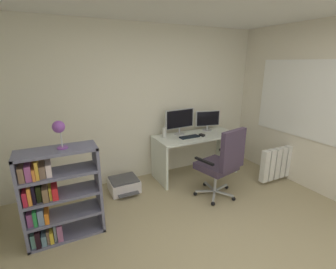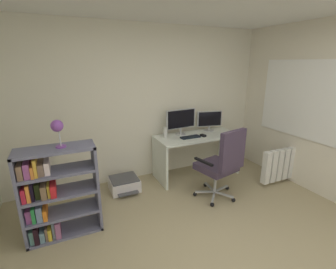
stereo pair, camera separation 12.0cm
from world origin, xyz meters
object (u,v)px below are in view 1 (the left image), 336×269
(desk, at_px, (196,146))
(keyboard, at_px, (189,137))
(monitor_secondary, at_px, (208,119))
(desk_lamp, at_px, (59,129))
(radiator, at_px, (284,162))
(desktop_speaker, at_px, (164,133))
(printer, at_px, (124,185))
(office_chair, at_px, (222,161))
(monitor_main, at_px, (180,120))
(computer_mouse, at_px, (202,135))
(bookshelf, at_px, (54,197))

(desk, xyz_separation_m, keyboard, (-0.18, -0.07, 0.21))
(monitor_secondary, bearing_deg, desk_lamp, -161.48)
(desk, distance_m, radiator, 1.54)
(monitor_secondary, xyz_separation_m, desktop_speaker, (-0.91, -0.05, -0.13))
(desk, bearing_deg, desktop_speaker, 168.78)
(desk_lamp, bearing_deg, keyboard, 17.06)
(desktop_speaker, bearing_deg, desk_lamp, -153.70)
(monitor_secondary, xyz_separation_m, radiator, (0.91, -1.02, -0.63))
(printer, bearing_deg, office_chair, -34.88)
(monitor_main, distance_m, desktop_speaker, 0.37)
(keyboard, xyz_separation_m, desk_lamp, (-2.00, -0.61, 0.54))
(desk, relative_size, desktop_speaker, 8.64)
(keyboard, bearing_deg, desktop_speaker, 153.08)
(monitor_main, relative_size, keyboard, 1.68)
(radiator, bearing_deg, printer, 161.67)
(desk, distance_m, desk_lamp, 2.41)
(computer_mouse, relative_size, radiator, 0.10)
(desk, xyz_separation_m, radiator, (1.26, -0.86, -0.22))
(keyboard, relative_size, desk_lamp, 1.11)
(desk, height_order, monitor_main, monitor_main)
(keyboard, height_order, printer, keyboard)
(keyboard, bearing_deg, monitor_main, 104.62)
(desk, distance_m, computer_mouse, 0.24)
(keyboard, relative_size, desktop_speaker, 2.00)
(desktop_speaker, xyz_separation_m, desk_lamp, (-1.62, -0.80, 0.46))
(monitor_main, bearing_deg, computer_mouse, -41.42)
(monitor_main, bearing_deg, radiator, -34.10)
(bookshelf, distance_m, radiator, 3.60)
(computer_mouse, bearing_deg, desk, 102.72)
(desk, bearing_deg, monitor_main, 147.16)
(monitor_secondary, height_order, computer_mouse, monitor_secondary)
(desk, bearing_deg, keyboard, -157.77)
(monitor_main, relative_size, radiator, 0.55)
(desk, relative_size, computer_mouse, 14.69)
(computer_mouse, height_order, desk_lamp, desk_lamp)
(keyboard, distance_m, bookshelf, 2.25)
(desk_lamp, bearing_deg, monitor_main, 23.65)
(computer_mouse, xyz_separation_m, desk_lamp, (-2.23, -0.58, 0.53))
(printer, bearing_deg, desk, 0.02)
(desktop_speaker, bearing_deg, printer, -171.74)
(monitor_main, relative_size, monitor_secondary, 1.23)
(desktop_speaker, bearing_deg, radiator, -28.08)
(desk, bearing_deg, monitor_secondary, 24.62)
(monitor_secondary, height_order, desktop_speaker, monitor_secondary)
(monitor_main, height_order, monitor_secondary, monitor_main)
(keyboard, relative_size, radiator, 0.33)
(desk, bearing_deg, office_chair, -96.81)
(radiator, bearing_deg, keyboard, 151.39)
(desk, height_order, keyboard, keyboard)
(desk, height_order, desk_lamp, desk_lamp)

